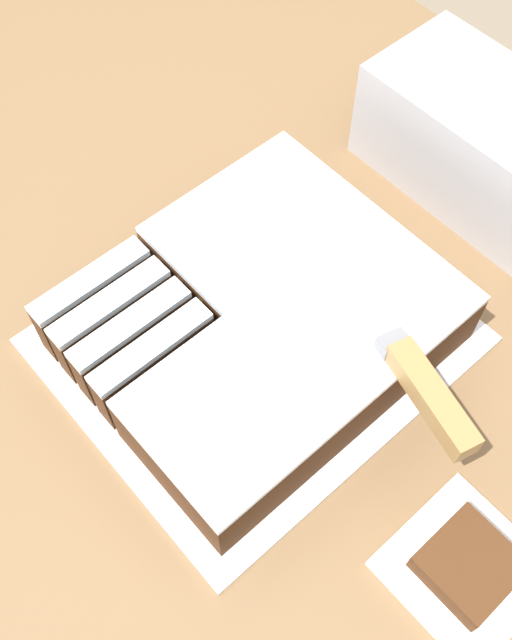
% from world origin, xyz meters
% --- Properties ---
extents(ground_plane, '(8.00, 8.00, 0.00)m').
position_xyz_m(ground_plane, '(0.00, 0.00, 0.00)').
color(ground_plane, '#7F705B').
extents(countertop, '(1.40, 1.10, 0.89)m').
position_xyz_m(countertop, '(0.00, 0.00, 0.44)').
color(countertop, brown).
rests_on(countertop, ground_plane).
extents(cake_board, '(0.30, 0.35, 0.01)m').
position_xyz_m(cake_board, '(0.03, 0.06, 0.89)').
color(cake_board, silver).
rests_on(cake_board, countertop).
extents(cake, '(0.26, 0.31, 0.07)m').
position_xyz_m(cake, '(0.04, 0.06, 0.93)').
color(cake, '#472814').
rests_on(cake, cake_board).
extents(knife, '(0.31, 0.10, 0.02)m').
position_xyz_m(knife, '(0.16, 0.11, 0.97)').
color(knife, silver).
rests_on(knife, cake).
extents(paper_napkin, '(0.11, 0.11, 0.01)m').
position_xyz_m(paper_napkin, '(0.30, 0.04, 0.89)').
color(paper_napkin, white).
rests_on(paper_napkin, countertop).
extents(brownie, '(0.07, 0.07, 0.02)m').
position_xyz_m(brownie, '(0.30, 0.04, 0.90)').
color(brownie, '#472814').
rests_on(brownie, paper_napkin).
extents(storage_box, '(0.23, 0.13, 0.12)m').
position_xyz_m(storage_box, '(0.03, 0.36, 0.94)').
color(storage_box, '#B2B2B7').
rests_on(storage_box, countertop).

